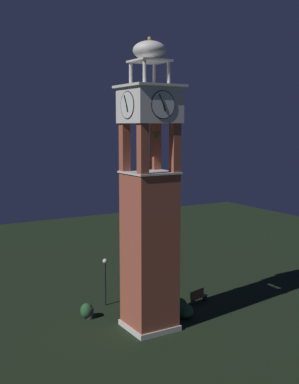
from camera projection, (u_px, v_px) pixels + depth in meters
The scene contains 8 objects.
ground at pixel (150, 327), 32.92m from camera, with size 80.00×80.00×0.00m, color black.
clock_tower at pixel (150, 213), 31.88m from camera, with size 3.50×3.50×18.88m.
park_bench at pixel (198, 296), 37.51m from camera, with size 0.83×1.66×0.95m.
lamp_post at pixel (105, 273), 36.69m from camera, with size 0.36×0.36×3.59m.
trash_bin at pixel (90, 313), 34.40m from camera, with size 0.52×0.52×0.80m, color #2D2D33.
shrub_near_entry at pixel (87, 311), 34.43m from camera, with size 0.89×0.89×1.09m, color #28562D.
shrub_left_of_tower at pixel (180, 304), 35.84m from camera, with size 0.96×0.96×0.93m, color #28562D.
shrub_behind_bench at pixel (185, 311), 34.49m from camera, with size 1.21×1.21×1.00m, color #28562D.
Camera 1 is at (-26.97, 16.10, 13.41)m, focal length 46.00 mm.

